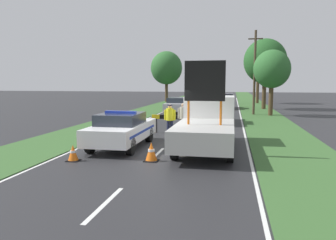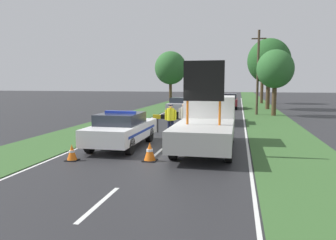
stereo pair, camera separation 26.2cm
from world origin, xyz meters
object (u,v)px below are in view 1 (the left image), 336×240
Objects in this scene: queued_car_wagon_maroon at (225,101)px; traffic_cone_centre_front at (73,153)px; police_car at (122,129)px; utility_pole at (255,72)px; police_officer at (170,117)px; traffic_cone_behind_barrier at (176,135)px; road_barrier at (176,118)px; queued_car_hatch_blue at (217,110)px; traffic_cone_near_police at (142,123)px; traffic_cone_near_truck at (151,152)px; roadside_tree_near_left at (272,69)px; roadside_tree_mid_left at (258,63)px; pedestrian_civilian at (183,116)px; roadside_tree_near_right at (265,61)px; queued_car_sedan_silver at (178,105)px; roadside_tree_mid_right at (166,68)px; work_truck at (208,123)px.

traffic_cone_centre_front is at bearing 79.10° from queued_car_wagon_maroon.
utility_pole is at bearing 65.81° from police_car.
police_officer is 2.85× the size of traffic_cone_centre_front.
road_barrier is at bearing 100.57° from traffic_cone_behind_barrier.
traffic_cone_near_police is at bearing 43.68° from queued_car_hatch_blue.
roadside_tree_near_left reaches higher than traffic_cone_near_truck.
queued_car_wagon_maroon is 0.58× the size of roadside_tree_mid_left.
queued_car_hatch_blue is at bearing 67.29° from police_car.
utility_pole is (7.35, 18.37, 3.39)m from traffic_cone_centre_front.
traffic_cone_behind_barrier is (0.52, -1.10, -0.75)m from police_officer.
pedestrian_civilian is 19.22m from roadside_tree_near_right.
police_officer is at bearing -102.73° from roadside_tree_mid_left.
traffic_cone_centre_front is at bearing -91.84° from traffic_cone_near_police.
queued_car_hatch_blue is at bearing 75.92° from road_barrier.
police_officer is 0.23× the size of roadside_tree_mid_left.
road_barrier is 4.54× the size of traffic_cone_centre_front.
roadside_tree_near_right is at bearing -90.10° from roadside_tree_mid_left.
roadside_tree_mid_left reaches higher than queued_car_sedan_silver.
queued_car_hatch_blue is (2.01, 5.16, 0.04)m from road_barrier.
traffic_cone_near_truck is (0.35, -5.35, -0.66)m from police_officer.
roadside_tree_near_left is at bearing -53.71° from roadside_tree_mid_right.
queued_car_hatch_blue is 0.82× the size of roadside_tree_near_left.
traffic_cone_centre_front is 35.47m from roadside_tree_mid_left.
pedestrian_civilian is 0.24× the size of utility_pole.
road_barrier is at bearing -113.15° from utility_pole.
roadside_tree_mid_right is (-8.04, 22.24, 3.87)m from queued_car_hatch_blue.
roadside_tree_near_right is at bearing 76.00° from traffic_cone_near_truck.
roadside_tree_near_right is (6.34, 18.69, 3.91)m from police_officer.
traffic_cone_behind_barrier is at bearing 125.77° from police_officer.
police_car is at bearing -117.47° from roadside_tree_near_left.
police_officer is 18.90m from queued_car_wagon_maroon.
police_car is 1.13× the size of queued_car_wagon_maroon.
police_car is at bearing 68.97° from queued_car_hatch_blue.
queued_car_wagon_maroon is at bearing -113.16° from roadside_tree_mid_left.
pedestrian_civilian reaches higher than traffic_cone_near_police.
queued_car_wagon_maroon is (2.00, 24.10, 0.49)m from traffic_cone_near_truck.
roadside_tree_mid_right is (-8.28, 9.80, 3.90)m from queued_car_wagon_maroon.
roadside_tree_near_right is 0.99× the size of roadside_tree_mid_left.
police_officer is 2.48× the size of traffic_cone_near_truck.
road_barrier is at bearing -109.59° from roadside_tree_near_right.
traffic_cone_behind_barrier is at bearing -51.71° from traffic_cone_near_police.
roadside_tree_mid_left is (4.01, 9.38, 4.45)m from queued_car_wagon_maroon.
utility_pole is (4.85, 11.35, 2.86)m from road_barrier.
roadside_tree_near_right reaches higher than work_truck.
work_truck is at bearing 89.40° from queued_car_wagon_maroon.
pedestrian_civilian is at bearing -117.10° from roadside_tree_near_left.
roadside_tree_mid_right is (-12.28, 9.86, -0.18)m from roadside_tree_near_right.
queued_car_wagon_maroon is at bearing 84.75° from traffic_cone_behind_barrier.
queued_car_sedan_silver is at bearing 56.26° from queued_car_wagon_maroon.
queued_car_sedan_silver is at bearing 99.10° from traffic_cone_behind_barrier.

